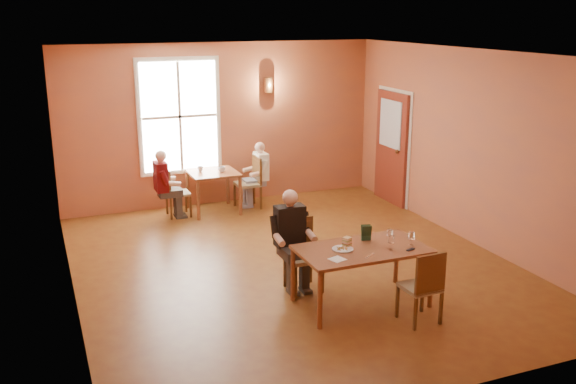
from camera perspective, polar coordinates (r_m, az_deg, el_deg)
name	(u,v)px	position (r m, az deg, el deg)	size (l,w,h in m)	color
ground	(293,265)	(9.30, 0.46, -6.55)	(6.00, 7.00, 0.01)	brown
wall_back	(222,124)	(12.09, -5.91, 6.01)	(6.00, 0.04, 3.00)	brown
wall_front	(443,248)	(5.90, 13.64, -4.87)	(6.00, 0.04, 3.00)	brown
wall_left	(65,186)	(8.21, -19.24, 0.53)	(0.04, 7.00, 3.00)	brown
wall_right	(472,148)	(10.34, 16.07, 3.82)	(0.04, 7.00, 3.00)	brown
ceiling	(294,53)	(8.62, 0.51, 12.23)	(6.00, 7.00, 0.04)	white
window	(180,117)	(11.81, -9.61, 6.63)	(1.36, 0.10, 1.96)	white
door	(391,148)	(12.25, 9.13, 3.88)	(0.12, 1.04, 2.10)	maroon
wall_sconce	(269,85)	(12.17, -1.74, 9.48)	(0.16, 0.16, 0.28)	brown
main_table	(361,276)	(8.06, 6.52, -7.44)	(1.58, 0.89, 0.74)	brown
chair_diner_main	(303,256)	(8.36, 1.39, -5.72)	(0.42, 0.42, 0.94)	#4C2B15
diner_main	(304,245)	(8.28, 1.48, -4.75)	(0.51, 0.51, 1.27)	#432821
chair_empty	(420,285)	(7.71, 11.66, -8.14)	(0.40, 0.40, 0.90)	#5F2D16
plate_food	(343,249)	(7.84, 4.88, -5.03)	(0.26, 0.26, 0.03)	silver
sandwich	(347,243)	(7.92, 5.27, -4.52)	(0.09, 0.09, 0.11)	tan
goblet_a	(390,235)	(8.17, 9.02, -3.79)	(0.07, 0.07, 0.17)	white
goblet_b	(411,238)	(8.08, 10.90, -4.05)	(0.08, 0.08, 0.19)	white
goblet_c	(391,242)	(7.90, 9.14, -4.42)	(0.08, 0.08, 0.19)	white
menu_stand	(366,233)	(8.16, 6.97, -3.61)	(0.12, 0.06, 0.20)	#1F3F25
knife	(370,256)	(7.69, 7.27, -5.65)	(0.20, 0.02, 0.00)	white
napkin	(337,259)	(7.54, 4.40, -5.98)	(0.17, 0.17, 0.01)	white
sunglasses	(411,249)	(7.95, 10.84, -5.04)	(0.12, 0.04, 0.02)	black
second_table	(214,192)	(11.71, -6.63, 0.02)	(0.85, 0.85, 0.75)	brown
chair_diner_white	(247,183)	(11.86, -3.63, 0.83)	(0.42, 0.42, 0.96)	#442315
diner_white	(249,177)	(11.84, -3.50, 1.32)	(0.47, 0.47, 1.17)	silver
chair_diner_maroon	(178,192)	(11.55, -9.75, -0.01)	(0.39, 0.39, 0.87)	brown
diner_maroon	(176,184)	(11.50, -9.93, 0.74)	(0.48, 0.48, 1.19)	#51101A
cup_a	(222,169)	(11.56, -5.92, 2.01)	(0.12, 0.12, 0.10)	white
cup_b	(200,169)	(11.64, -7.81, 2.04)	(0.10, 0.10, 0.09)	silver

